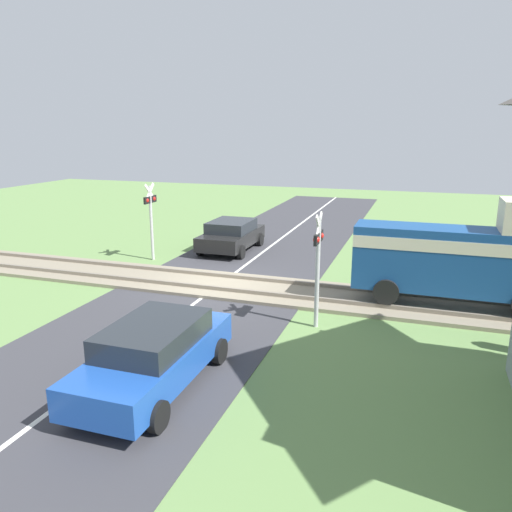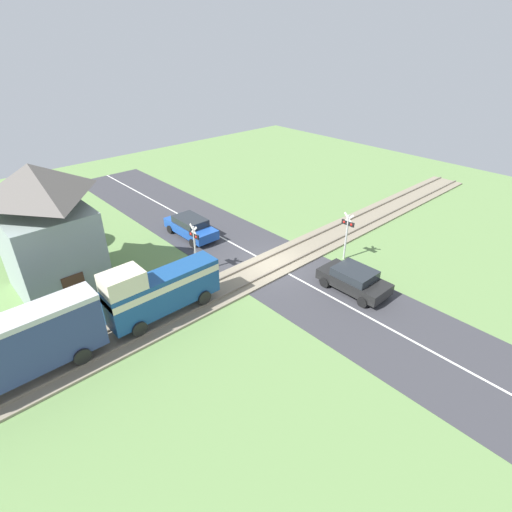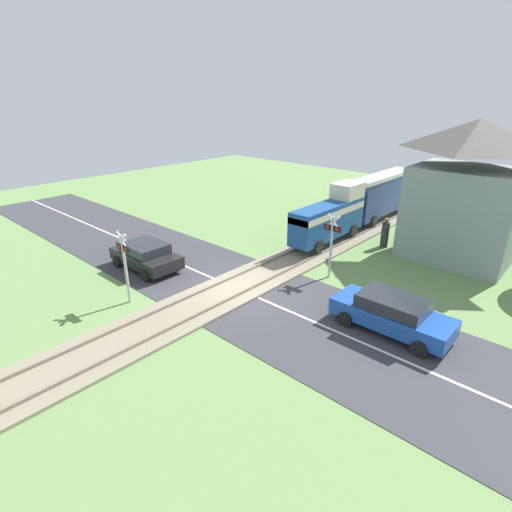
{
  "view_description": "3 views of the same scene",
  "coord_description": "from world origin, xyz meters",
  "px_view_note": "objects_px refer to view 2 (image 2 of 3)",
  "views": [
    {
      "loc": [
        15.22,
        6.49,
        5.32
      ],
      "look_at": [
        0.0,
        1.39,
        1.2
      ],
      "focal_mm": 35.0,
      "sensor_mm": 36.0,
      "label": 1
    },
    {
      "loc": [
        -15.18,
        15.19,
        12.82
      ],
      "look_at": [
        0.0,
        1.39,
        1.2
      ],
      "focal_mm": 28.0,
      "sensor_mm": 36.0,
      "label": 2
    },
    {
      "loc": [
        11.77,
        -11.56,
        8.4
      ],
      "look_at": [
        0.0,
        1.39,
        1.2
      ],
      "focal_mm": 28.0,
      "sensor_mm": 36.0,
      "label": 3
    }
  ],
  "objects_px": {
    "station_building": "(47,233)",
    "car_far_side": "(191,226)",
    "car_near_crossing": "(354,279)",
    "pedestrian_by_station": "(104,297)",
    "train": "(86,319)",
    "crossing_signal_west_approach": "(347,230)",
    "crossing_signal_east_approach": "(195,243)"
  },
  "relations": [
    {
      "from": "car_near_crossing",
      "to": "train",
      "type": "bearing_deg",
      "value": 68.72
    },
    {
      "from": "crossing_signal_west_approach",
      "to": "pedestrian_by_station",
      "type": "distance_m",
      "value": 14.59
    },
    {
      "from": "station_building",
      "to": "car_far_side",
      "type": "bearing_deg",
      "value": -86.24
    },
    {
      "from": "station_building",
      "to": "crossing_signal_west_approach",
      "type": "bearing_deg",
      "value": -120.75
    },
    {
      "from": "crossing_signal_west_approach",
      "to": "car_near_crossing",
      "type": "bearing_deg",
      "value": 134.82
    },
    {
      "from": "car_near_crossing",
      "to": "crossing_signal_west_approach",
      "type": "relative_size",
      "value": 1.24
    },
    {
      "from": "station_building",
      "to": "pedestrian_by_station",
      "type": "xyz_separation_m",
      "value": [
        -3.59,
        -1.02,
        -2.73
      ]
    },
    {
      "from": "train",
      "to": "crossing_signal_west_approach",
      "type": "relative_size",
      "value": 4.15
    },
    {
      "from": "car_far_side",
      "to": "station_building",
      "type": "distance_m",
      "value": 9.65
    },
    {
      "from": "crossing_signal_east_approach",
      "to": "pedestrian_by_station",
      "type": "distance_m",
      "value": 5.8
    },
    {
      "from": "car_near_crossing",
      "to": "crossing_signal_east_approach",
      "type": "distance_m",
      "value": 9.34
    },
    {
      "from": "crossing_signal_east_approach",
      "to": "pedestrian_by_station",
      "type": "relative_size",
      "value": 1.8
    },
    {
      "from": "car_far_side",
      "to": "crossing_signal_west_approach",
      "type": "height_order",
      "value": "crossing_signal_west_approach"
    },
    {
      "from": "car_far_side",
      "to": "crossing_signal_west_approach",
      "type": "bearing_deg",
      "value": -149.83
    },
    {
      "from": "car_near_crossing",
      "to": "car_far_side",
      "type": "xyz_separation_m",
      "value": [
        11.82,
        2.88,
        0.03
      ]
    },
    {
      "from": "car_far_side",
      "to": "train",
      "type": "bearing_deg",
      "value": 124.33
    },
    {
      "from": "car_near_crossing",
      "to": "pedestrian_by_station",
      "type": "xyz_separation_m",
      "value": [
        7.62,
        11.08,
        0.08
      ]
    },
    {
      "from": "crossing_signal_east_approach",
      "to": "station_building",
      "type": "xyz_separation_m",
      "value": [
        3.71,
        6.69,
        1.5
      ]
    },
    {
      "from": "crossing_signal_east_approach",
      "to": "pedestrian_by_station",
      "type": "xyz_separation_m",
      "value": [
        0.12,
        5.67,
        -1.23
      ]
    },
    {
      "from": "car_far_side",
      "to": "pedestrian_by_station",
      "type": "bearing_deg",
      "value": 117.13
    },
    {
      "from": "station_building",
      "to": "pedestrian_by_station",
      "type": "height_order",
      "value": "station_building"
    },
    {
      "from": "car_near_crossing",
      "to": "crossing_signal_east_approach",
      "type": "height_order",
      "value": "crossing_signal_east_approach"
    },
    {
      "from": "crossing_signal_west_approach",
      "to": "car_far_side",
      "type": "bearing_deg",
      "value": 30.17
    },
    {
      "from": "train",
      "to": "station_building",
      "type": "distance_m",
      "value": 6.48
    },
    {
      "from": "car_far_side",
      "to": "station_building",
      "type": "xyz_separation_m",
      "value": [
        -0.61,
        9.22,
        2.78
      ]
    },
    {
      "from": "crossing_signal_east_approach",
      "to": "pedestrian_by_station",
      "type": "bearing_deg",
      "value": 88.79
    },
    {
      "from": "train",
      "to": "crossing_signal_west_approach",
      "type": "bearing_deg",
      "value": -99.21
    },
    {
      "from": "car_near_crossing",
      "to": "car_far_side",
      "type": "height_order",
      "value": "car_far_side"
    },
    {
      "from": "train",
      "to": "pedestrian_by_station",
      "type": "height_order",
      "value": "train"
    },
    {
      "from": "car_far_side",
      "to": "station_building",
      "type": "relative_size",
      "value": 0.61
    },
    {
      "from": "station_building",
      "to": "pedestrian_by_station",
      "type": "bearing_deg",
      "value": -164.18
    },
    {
      "from": "car_far_side",
      "to": "crossing_signal_west_approach",
      "type": "relative_size",
      "value": 1.38
    }
  ]
}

